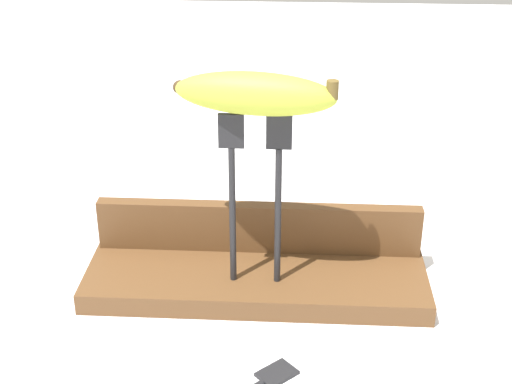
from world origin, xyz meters
TOP-DOWN VIEW (x-y plane):
  - ground_plane at (0.00, 0.00)m, footprint 3.00×3.00m
  - wooden_board at (0.00, 0.00)m, footprint 0.38×0.12m
  - board_backstop at (0.00, 0.05)m, footprint 0.37×0.02m
  - fork_stand_center at (0.00, -0.02)m, footprint 0.07×0.01m
  - banana_raised_center at (-0.00, -0.02)m, footprint 0.17×0.06m
  - banana_chunk_near at (0.14, 0.09)m, footprint 0.06×0.06m

SIDE VIEW (x-z plane):
  - ground_plane at x=0.00m, z-range 0.00..0.00m
  - wooden_board at x=0.00m, z-range 0.00..0.02m
  - banana_chunk_near at x=0.14m, z-range 0.00..0.04m
  - board_backstop at x=0.00m, z-range 0.02..0.08m
  - fork_stand_center at x=0.00m, z-range 0.04..0.24m
  - banana_raised_center at x=0.00m, z-range 0.22..0.26m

